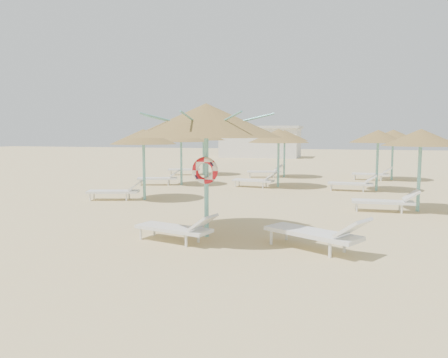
# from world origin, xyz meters

# --- Properties ---
(ground) EXTENTS (120.00, 120.00, 0.00)m
(ground) POSITION_xyz_m (0.00, 0.00, 0.00)
(ground) COLOR tan
(ground) RESTS_ON ground
(main_palapa) EXTENTS (3.59, 3.59, 3.22)m
(main_palapa) POSITION_xyz_m (-0.20, -0.12, 2.80)
(main_palapa) COLOR #6BBAB5
(main_palapa) RESTS_ON ground
(lounger_main_a) EXTENTS (2.08, 1.08, 0.72)m
(lounger_main_a) POSITION_xyz_m (-0.64, -0.86, 0.35)
(lounger_main_a) COLOR white
(lounger_main_a) RESTS_ON ground
(lounger_main_b) EXTENTS (2.35, 1.71, 0.84)m
(lounger_main_b) POSITION_xyz_m (2.51, -0.69, 0.40)
(lounger_main_b) COLOR white
(lounger_main_b) RESTS_ON ground
(palapa_field) EXTENTS (19.37, 12.73, 2.71)m
(palapa_field) POSITION_xyz_m (1.22, 10.26, 2.32)
(palapa_field) COLOR #6BBAB5
(palapa_field) RESTS_ON ground
(service_hut) EXTENTS (8.40, 4.40, 3.25)m
(service_hut) POSITION_xyz_m (-6.00, 35.00, 1.64)
(service_hut) COLOR silver
(service_hut) RESTS_ON ground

